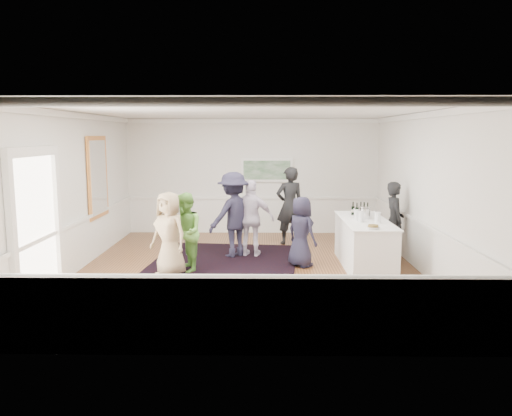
{
  "coord_description": "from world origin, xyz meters",
  "views": [
    {
      "loc": [
        0.29,
        -9.92,
        2.74
      ],
      "look_at": [
        0.15,
        0.2,
        1.26
      ],
      "focal_mm": 35.0,
      "sensor_mm": 36.0,
      "label": 1
    }
  ],
  "objects_px": {
    "guest_green": "(185,232)",
    "serving_table": "(364,243)",
    "guest_lilac": "(252,218)",
    "bartender": "(394,221)",
    "nut_bowl": "(373,227)",
    "ice_bucket": "(364,213)",
    "guest_tan": "(169,234)",
    "guest_dark_a": "(233,215)",
    "guest_dark_b": "(290,206)",
    "guest_navy": "(301,232)"
  },
  "relations": [
    {
      "from": "guest_green",
      "to": "guest_lilac",
      "type": "xyz_separation_m",
      "value": [
        1.31,
        1.3,
        0.07
      ]
    },
    {
      "from": "guest_green",
      "to": "guest_navy",
      "type": "xyz_separation_m",
      "value": [
        2.37,
        0.44,
        -0.06
      ]
    },
    {
      "from": "nut_bowl",
      "to": "guest_lilac",
      "type": "bearing_deg",
      "value": 140.56
    },
    {
      "from": "serving_table",
      "to": "guest_green",
      "type": "bearing_deg",
      "value": -173.68
    },
    {
      "from": "bartender",
      "to": "guest_tan",
      "type": "height_order",
      "value": "bartender"
    },
    {
      "from": "bartender",
      "to": "guest_green",
      "type": "xyz_separation_m",
      "value": [
        -4.47,
        -1.09,
        -0.06
      ]
    },
    {
      "from": "serving_table",
      "to": "ice_bucket",
      "type": "xyz_separation_m",
      "value": [
        0.02,
        0.18,
        0.61
      ]
    },
    {
      "from": "serving_table",
      "to": "guest_navy",
      "type": "bearing_deg",
      "value": 178.64
    },
    {
      "from": "guest_green",
      "to": "guest_navy",
      "type": "height_order",
      "value": "guest_green"
    },
    {
      "from": "guest_lilac",
      "to": "bartender",
      "type": "bearing_deg",
      "value": -171.92
    },
    {
      "from": "bartender",
      "to": "guest_lilac",
      "type": "distance_m",
      "value": 3.17
    },
    {
      "from": "guest_green",
      "to": "nut_bowl",
      "type": "bearing_deg",
      "value": 59.65
    },
    {
      "from": "bartender",
      "to": "guest_lilac",
      "type": "relative_size",
      "value": 0.99
    },
    {
      "from": "bartender",
      "to": "guest_dark_b",
      "type": "relative_size",
      "value": 0.88
    },
    {
      "from": "guest_tan",
      "to": "guest_dark_a",
      "type": "relative_size",
      "value": 0.86
    },
    {
      "from": "guest_dark_a",
      "to": "guest_dark_b",
      "type": "relative_size",
      "value": 0.98
    },
    {
      "from": "guest_green",
      "to": "guest_lilac",
      "type": "bearing_deg",
      "value": 114.05
    },
    {
      "from": "bartender",
      "to": "guest_lilac",
      "type": "height_order",
      "value": "guest_lilac"
    },
    {
      "from": "serving_table",
      "to": "ice_bucket",
      "type": "distance_m",
      "value": 0.64
    },
    {
      "from": "ice_bucket",
      "to": "nut_bowl",
      "type": "distance_m",
      "value": 1.2
    },
    {
      "from": "guest_green",
      "to": "guest_dark_a",
      "type": "xyz_separation_m",
      "value": [
        0.9,
        1.27,
        0.16
      ]
    },
    {
      "from": "serving_table",
      "to": "guest_dark_b",
      "type": "relative_size",
      "value": 1.26
    },
    {
      "from": "nut_bowl",
      "to": "guest_green",
      "type": "bearing_deg",
      "value": 170.51
    },
    {
      "from": "guest_tan",
      "to": "guest_lilac",
      "type": "height_order",
      "value": "guest_lilac"
    },
    {
      "from": "bartender",
      "to": "ice_bucket",
      "type": "height_order",
      "value": "bartender"
    },
    {
      "from": "guest_dark_b",
      "to": "ice_bucket",
      "type": "distance_m",
      "value": 2.53
    },
    {
      "from": "nut_bowl",
      "to": "bartender",
      "type": "bearing_deg",
      "value": 63.65
    },
    {
      "from": "guest_dark_a",
      "to": "guest_green",
      "type": "bearing_deg",
      "value": 14.64
    },
    {
      "from": "guest_green",
      "to": "nut_bowl",
      "type": "height_order",
      "value": "guest_green"
    },
    {
      "from": "ice_bucket",
      "to": "guest_lilac",
      "type": "bearing_deg",
      "value": 163.29
    },
    {
      "from": "guest_green",
      "to": "guest_dark_a",
      "type": "relative_size",
      "value": 0.83
    },
    {
      "from": "guest_green",
      "to": "serving_table",
      "type": "bearing_deg",
      "value": 75.46
    },
    {
      "from": "guest_green",
      "to": "guest_dark_a",
      "type": "bearing_deg",
      "value": 123.79
    },
    {
      "from": "guest_green",
      "to": "ice_bucket",
      "type": "height_order",
      "value": "guest_green"
    },
    {
      "from": "bartender",
      "to": "nut_bowl",
      "type": "height_order",
      "value": "bartender"
    },
    {
      "from": "serving_table",
      "to": "guest_lilac",
      "type": "xyz_separation_m",
      "value": [
        -2.37,
        0.9,
        0.37
      ]
    },
    {
      "from": "guest_dark_a",
      "to": "guest_navy",
      "type": "xyz_separation_m",
      "value": [
        1.47,
        -0.83,
        -0.22
      ]
    },
    {
      "from": "serving_table",
      "to": "nut_bowl",
      "type": "relative_size",
      "value": 10.43
    },
    {
      "from": "guest_tan",
      "to": "ice_bucket",
      "type": "relative_size",
      "value": 6.39
    },
    {
      "from": "guest_tan",
      "to": "guest_lilac",
      "type": "distance_m",
      "value": 2.26
    },
    {
      "from": "ice_bucket",
      "to": "serving_table",
      "type": "bearing_deg",
      "value": -97.03
    },
    {
      "from": "nut_bowl",
      "to": "serving_table",
      "type": "bearing_deg",
      "value": 87.0
    },
    {
      "from": "bartender",
      "to": "nut_bowl",
      "type": "xyz_separation_m",
      "value": [
        -0.84,
        -1.7,
        0.17
      ]
    },
    {
      "from": "serving_table",
      "to": "bartender",
      "type": "distance_m",
      "value": 1.1
    },
    {
      "from": "guest_green",
      "to": "guest_lilac",
      "type": "height_order",
      "value": "guest_lilac"
    },
    {
      "from": "serving_table",
      "to": "ice_bucket",
      "type": "height_order",
      "value": "ice_bucket"
    },
    {
      "from": "guest_dark_a",
      "to": "guest_navy",
      "type": "relative_size",
      "value": 1.3
    },
    {
      "from": "guest_tan",
      "to": "guest_dark_a",
      "type": "bearing_deg",
      "value": 85.39
    },
    {
      "from": "guest_dark_a",
      "to": "nut_bowl",
      "type": "bearing_deg",
      "value": 105.57
    },
    {
      "from": "guest_navy",
      "to": "guest_green",
      "type": "bearing_deg",
      "value": 58.82
    }
  ]
}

